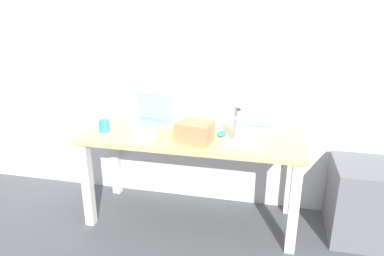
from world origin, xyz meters
name	(u,v)px	position (x,y,z in m)	size (l,w,h in m)	color
ground_plane	(192,217)	(0.00, 0.00, 0.00)	(8.00, 8.00, 0.00)	#515459
back_wall	(202,55)	(0.00, 0.38, 1.30)	(5.20, 0.08, 2.60)	white
desk	(192,147)	(0.00, 0.00, 0.64)	(1.69, 0.64, 0.75)	tan
laptop_left	(150,118)	(-0.39, 0.16, 0.80)	(0.38, 0.31, 0.24)	gray
laptop_right	(258,125)	(0.49, 0.17, 0.80)	(0.31, 0.24, 0.22)	silver
beer_bottle	(238,129)	(0.36, -0.10, 0.85)	(0.06, 0.06, 0.26)	#99B7C1
computer_mouse	(222,133)	(0.23, 0.02, 0.77)	(0.06, 0.10, 0.03)	#338CC6
cardboard_box	(195,132)	(0.05, -0.14, 0.82)	(0.24, 0.20, 0.15)	tan
coffee_mug	(104,126)	(-0.68, -0.09, 0.80)	(0.08, 0.08, 0.10)	#338CC6
paper_sheet_front_left	(144,133)	(-0.36, -0.07, 0.75)	(0.21, 0.30, 0.00)	white
paper_sheet_front_right	(245,142)	(0.42, -0.07, 0.75)	(0.21, 0.30, 0.00)	white
paper_yellow_folder	(171,137)	(-0.14, -0.10, 0.75)	(0.21, 0.30, 0.00)	#F4E06B
filing_cabinet	(358,201)	(1.27, 0.04, 0.30)	(0.40, 0.48, 0.59)	slate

